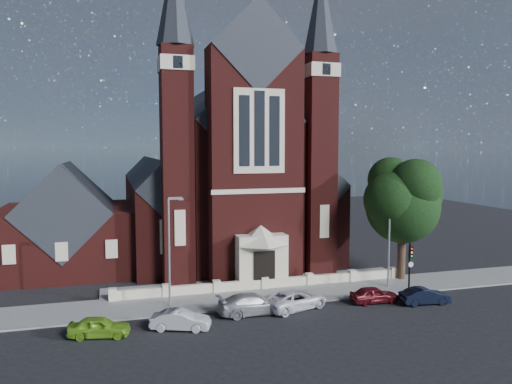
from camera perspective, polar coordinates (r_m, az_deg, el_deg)
ground at (r=49.73m, az=-1.99°, el=-8.43°), size 120.00×120.00×0.00m
pavement_strip at (r=40.00m, az=1.82°, el=-11.82°), size 60.00×5.00×0.12m
forecourt_paving at (r=43.66m, az=0.16°, el=-10.36°), size 26.00×3.00×0.14m
forecourt_wall at (r=41.82m, az=0.95°, el=-11.06°), size 24.00×0.40×0.90m
church at (r=56.19m, az=-4.02°, el=1.57°), size 20.01×34.90×29.20m
parish_hall at (r=50.60m, az=-20.77°, el=-3.90°), size 12.00×12.20×10.24m
street_tree at (r=45.11m, az=16.74°, el=-1.07°), size 6.40×6.60×10.70m
street_lamp_left at (r=36.76m, az=-9.78°, el=-6.01°), size 1.16×0.22×8.09m
street_lamp_right at (r=42.67m, az=15.08°, el=-4.57°), size 1.16×0.22×8.09m
traffic_signal at (r=42.23m, az=17.20°, el=-7.51°), size 0.28×0.42×4.00m
car_lime_van at (r=33.21m, az=-17.48°, el=-14.48°), size 3.95×2.18×1.27m
car_silver_a at (r=33.29m, az=-8.62°, el=-14.28°), size 4.03×2.52×1.25m
car_silver_b at (r=35.77m, az=-0.36°, el=-12.66°), size 5.08×2.23×1.45m
car_white_suv at (r=36.95m, az=4.49°, el=-12.15°), size 5.47×3.81×1.39m
car_dark_red at (r=39.23m, az=13.35°, el=-11.35°), size 3.70×1.61×1.24m
car_navy at (r=39.95m, az=18.71°, el=-11.19°), size 3.82×1.62×1.23m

